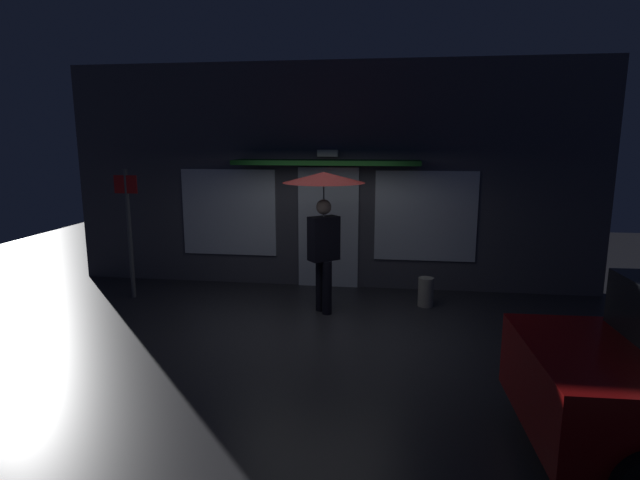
{
  "coord_description": "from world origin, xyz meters",
  "views": [
    {
      "loc": [
        1.15,
        -6.99,
        2.67
      ],
      "look_at": [
        0.06,
        0.7,
        1.16
      ],
      "focal_mm": 28.83,
      "sensor_mm": 36.0,
      "label": 1
    }
  ],
  "objects": [
    {
      "name": "sidewalk_bollard",
      "position": [
        1.73,
        1.24,
        0.24
      ],
      "size": [
        0.25,
        0.25,
        0.48
      ],
      "primitive_type": "cylinder",
      "color": "#9E998E",
      "rests_on": "ground"
    },
    {
      "name": "building_facade",
      "position": [
        -0.0,
        2.34,
        2.0
      ],
      "size": [
        9.65,
        1.0,
        4.04
      ],
      "color": "#4C4C56",
      "rests_on": "ground"
    },
    {
      "name": "person_with_umbrella",
      "position": [
        0.12,
        0.7,
        1.75
      ],
      "size": [
        1.25,
        1.25,
        2.2
      ],
      "rotation": [
        0.0,
        0.0,
        0.68
      ],
      "color": "black",
      "rests_on": "ground"
    },
    {
      "name": "ground_plane",
      "position": [
        0.0,
        0.0,
        0.0
      ],
      "size": [
        18.0,
        18.0,
        0.0
      ],
      "primitive_type": "plane",
      "color": "#26262B"
    },
    {
      "name": "street_sign_post",
      "position": [
        -3.24,
        1.02,
        1.26
      ],
      "size": [
        0.4,
        0.07,
        2.2
      ],
      "color": "#595B60",
      "rests_on": "ground"
    }
  ]
}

